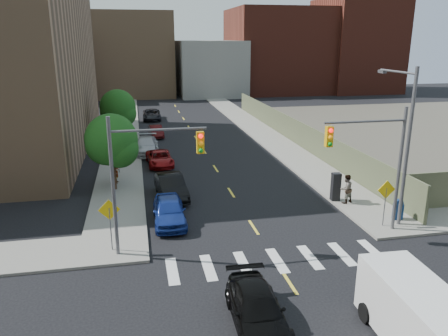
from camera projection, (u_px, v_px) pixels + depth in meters
name	position (u px, v px, depth m)	size (l,w,h in m)	color
ground	(306.00, 309.00, 17.45)	(160.00, 160.00, 0.00)	black
sidewalk_nw	(124.00, 124.00, 54.93)	(3.50, 73.00, 0.15)	gray
sidewalk_ne	(244.00, 119.00, 57.89)	(3.50, 73.00, 0.15)	gray
fence_north	(293.00, 130.00, 45.23)	(0.12, 44.00, 2.50)	#666647
gravel_lot	(436.00, 131.00, 50.97)	(36.00, 42.00, 0.06)	#595447
bg_bldg_west	(42.00, 64.00, 77.29)	(14.00, 18.00, 12.00)	#592319
bg_bldg_midwest	(134.00, 54.00, 81.80)	(14.00, 16.00, 15.00)	#8C6B4C
bg_bldg_center	(209.00, 68.00, 83.31)	(12.00, 16.00, 10.00)	gray
bg_bldg_east	(277.00, 51.00, 87.01)	(18.00, 18.00, 16.00)	#592319
bg_bldg_fareast	(356.00, 46.00, 87.90)	(14.00, 16.00, 18.00)	#592319
smokestack	(376.00, 20.00, 87.24)	(1.80, 1.80, 28.00)	#8C6B4C
signal_nw	(145.00, 167.00, 20.66)	(4.59, 0.30, 7.00)	#59595E
signal_ne	(375.00, 154.00, 22.94)	(4.59, 0.30, 7.00)	#59595E
streetlight_ne	(405.00, 136.00, 24.01)	(0.25, 3.70, 9.00)	#59595E
warn_sign_nw	(110.00, 216.00, 21.50)	(1.06, 0.06, 2.83)	#59595E
warn_sign_ne	(386.00, 195.00, 24.37)	(1.06, 0.06, 2.83)	#59595E
warn_sign_midwest	(118.00, 150.00, 34.18)	(1.06, 0.06, 2.83)	#59595E
tree_west_near	(112.00, 143.00, 30.01)	(3.66, 3.64, 5.52)	#332114
tree_west_far	(118.00, 110.00, 44.09)	(3.66, 3.64, 5.52)	#332114
parked_car_blue	(169.00, 211.00, 25.37)	(1.82, 4.53, 1.54)	navy
parked_car_black	(171.00, 186.00, 29.47)	(1.66, 4.75, 1.57)	black
parked_car_red	(160.00, 158.00, 37.02)	(2.05, 4.45, 1.24)	maroon
parked_car_silver	(146.00, 146.00, 40.85)	(2.09, 5.15, 1.50)	#ADAFB5
parked_car_white	(150.00, 144.00, 42.24)	(1.44, 3.58, 1.22)	silver
parked_car_maroon	(156.00, 131.00, 47.80)	(1.32, 3.79, 1.25)	#400C0E
parked_car_grey	(152.00, 115.00, 57.81)	(2.30, 4.98, 1.38)	black
black_sedan	(257.00, 310.00, 16.26)	(1.90, 4.68, 1.36)	black
cargo_van	(415.00, 314.00, 15.01)	(2.38, 5.32, 2.40)	white
mailbox	(398.00, 209.00, 25.61)	(0.52, 0.41, 1.22)	navy
payphone	(336.00, 187.00, 28.52)	(0.55, 0.45, 1.85)	black
pedestrian_west	(116.00, 171.00, 32.02)	(0.62, 0.41, 1.71)	gray
pedestrian_east	(346.00, 189.00, 28.03)	(0.92, 0.72, 1.90)	gray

